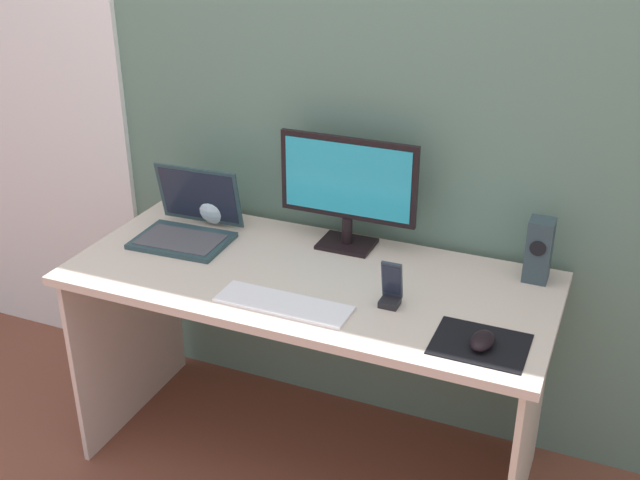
% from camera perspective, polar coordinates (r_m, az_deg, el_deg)
% --- Properties ---
extents(ground_plane, '(8.00, 8.00, 0.00)m').
position_cam_1_polar(ground_plane, '(2.82, -0.73, -15.67)').
color(ground_plane, brown).
extents(wall_back, '(6.00, 0.04, 2.50)m').
position_cam_1_polar(wall_back, '(2.55, 2.63, 11.70)').
color(wall_back, slate).
rests_on(wall_back, ground_plane).
extents(door_left, '(0.82, 0.02, 2.02)m').
position_cam_1_polar(door_left, '(3.26, -20.01, 8.97)').
color(door_left, white).
rests_on(door_left, ground_plane).
extents(desk, '(1.50, 0.67, 0.73)m').
position_cam_1_polar(desk, '(2.48, -0.80, -5.52)').
color(desk, beige).
rests_on(desk, ground_plane).
extents(monitor, '(0.46, 0.14, 0.38)m').
position_cam_1_polar(monitor, '(2.50, 2.04, 3.90)').
color(monitor, black).
rests_on(monitor, desk).
extents(speaker_right, '(0.07, 0.08, 0.20)m').
position_cam_1_polar(speaker_right, '(2.43, 15.77, -0.72)').
color(speaker_right, '#2D3D42').
rests_on(speaker_right, desk).
extents(laptop, '(0.32, 0.28, 0.23)m').
position_cam_1_polar(laptop, '(2.66, -9.68, 1.08)').
color(laptop, '#273F43').
rests_on(laptop, desk).
extents(fishbowl, '(0.14, 0.14, 0.14)m').
position_cam_1_polar(fishbowl, '(2.76, -7.53, 2.61)').
color(fishbowl, silver).
rests_on(fishbowl, desk).
extents(keyboard_external, '(0.40, 0.13, 0.01)m').
position_cam_1_polar(keyboard_external, '(2.24, -2.69, -4.73)').
color(keyboard_external, white).
rests_on(keyboard_external, desk).
extents(mousepad, '(0.25, 0.20, 0.00)m').
position_cam_1_polar(mousepad, '(2.11, 11.67, -7.49)').
color(mousepad, black).
rests_on(mousepad, desk).
extents(mouse, '(0.07, 0.10, 0.04)m').
position_cam_1_polar(mouse, '(2.09, 11.82, -7.24)').
color(mouse, black).
rests_on(mouse, mousepad).
extents(phone_in_dock, '(0.06, 0.06, 0.14)m').
position_cam_1_polar(phone_in_dock, '(2.23, 5.23, -3.67)').
color(phone_in_dock, black).
rests_on(phone_in_dock, desk).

